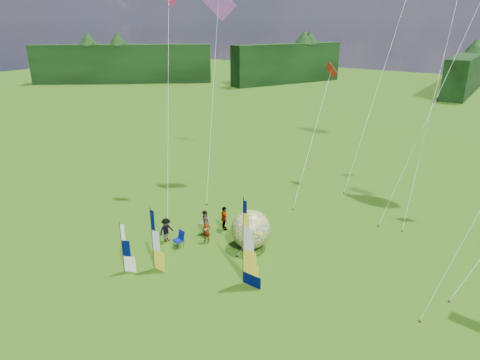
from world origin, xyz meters
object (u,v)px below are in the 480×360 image
Objects in this scene: spectator_b at (205,223)px; spectator_c at (166,230)px; side_banner_left at (152,240)px; camp_chair at (178,239)px; feather_banner_main at (243,243)px; spectator_d at (224,218)px; spectator_a at (207,231)px; kite_whale at (446,44)px; side_banner_far at (122,248)px; bol_inflatable at (251,229)px.

spectator_b reaches higher than spectator_c.
side_banner_left is at bearing -137.98° from spectator_c.
spectator_c is 1.52× the size of camp_chair.
feather_banner_main reaches higher than spectator_c.
spectator_b is 0.99× the size of spectator_d.
side_banner_left reaches higher than spectator_a.
spectator_b is 20.95m from kite_whale.
spectator_a is (-4.57, 2.49, -1.69)m from feather_banner_main.
side_banner_far is at bearing -115.75° from spectator_a.
spectator_b is 1.04× the size of spectator_c.
spectator_c is (-1.65, 2.82, -1.08)m from side_banner_left.
side_banner_left is 6.42m from spectator_d.
kite_whale reaches higher than spectator_c.
spectator_a is at bearing 82.32° from side_banner_left.
kite_whale is at bearing 36.02° from side_banner_far.
side_banner_far is (-6.40, -3.00, -0.98)m from feather_banner_main.
side_banner_far is 1.76× the size of spectator_d.
side_banner_left is 3.07m from camp_chair.
kite_whale is (11.40, 16.00, 11.72)m from camp_chair.
spectator_b is at bearing 151.57° from feather_banner_main.
side_banner_left reaches higher than bol_inflatable.
side_banner_left is at bearing -55.55° from spectator_b.
spectator_a is 0.95× the size of spectator_d.
spectator_a is 1.13m from spectator_b.
spectator_d is (1.76, 7.55, -0.67)m from side_banner_far.
bol_inflatable is (3.38, 5.35, -0.65)m from side_banner_left.
spectator_a is at bearing 154.58° from feather_banner_main.
side_banner_far is 8.04m from bol_inflatable.
spectator_c is 1.17m from camp_chair.
spectator_b is at bearing 97.16° from spectator_d.
feather_banner_main is at bearing -87.10° from spectator_c.
side_banner_far is at bearing -66.91° from spectator_b.
spectator_a is 0.07× the size of kite_whale.
bol_inflatable is 1.52× the size of spectator_c.
feather_banner_main is 6.50m from spectator_b.
bol_inflatable is 4.77m from camp_chair.
feather_banner_main is at bearing 0.88° from spectator_b.
kite_whale is (12.10, 19.94, 10.73)m from side_banner_far.
kite_whale reaches higher than spectator_a.
spectator_b is at bearing 127.06° from spectator_a.
feather_banner_main is 3.02× the size of spectator_c.
side_banner_far is 0.13× the size of kite_whale.
side_banner_left is at bearing 22.94° from side_banner_far.
camp_chair is 22.88m from kite_whale.
kite_whale reaches higher than bol_inflatable.
bol_inflatable is (-1.80, 3.59, -1.26)m from feather_banner_main.
side_banner_far is 1.22× the size of bol_inflatable.
side_banner_far reaches higher than spectator_a.
side_banner_far is (-1.21, -1.24, -0.37)m from side_banner_left.
feather_banner_main reaches higher than side_banner_far.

